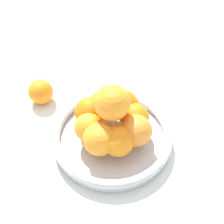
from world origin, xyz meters
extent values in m
plane|color=silver|center=(0.00, 0.00, 0.00)|extent=(4.00, 4.00, 0.00)
cylinder|color=silver|center=(0.00, 0.00, 0.01)|extent=(0.29, 0.29, 0.02)
torus|color=silver|center=(0.00, 0.00, 0.03)|extent=(0.30, 0.30, 0.02)
sphere|color=orange|center=(0.01, -0.06, 0.07)|extent=(0.07, 0.07, 0.07)
sphere|color=orange|center=(0.05, -0.03, 0.08)|extent=(0.08, 0.08, 0.08)
sphere|color=orange|center=(0.06, 0.01, 0.08)|extent=(0.07, 0.07, 0.07)
sphere|color=orange|center=(0.03, 0.05, 0.08)|extent=(0.08, 0.08, 0.08)
sphere|color=orange|center=(-0.01, 0.06, 0.07)|extent=(0.07, 0.07, 0.07)
sphere|color=orange|center=(-0.05, 0.03, 0.08)|extent=(0.08, 0.08, 0.08)
sphere|color=orange|center=(-0.06, -0.01, 0.08)|extent=(0.07, 0.07, 0.07)
sphere|color=orange|center=(-0.04, -0.05, 0.08)|extent=(0.07, 0.07, 0.07)
sphere|color=orange|center=(0.00, 0.00, 0.14)|extent=(0.08, 0.08, 0.08)
sphere|color=orange|center=(-0.17, -0.18, 0.03)|extent=(0.07, 0.07, 0.07)
camera|label=1|loc=(0.48, -0.06, 0.63)|focal=50.00mm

